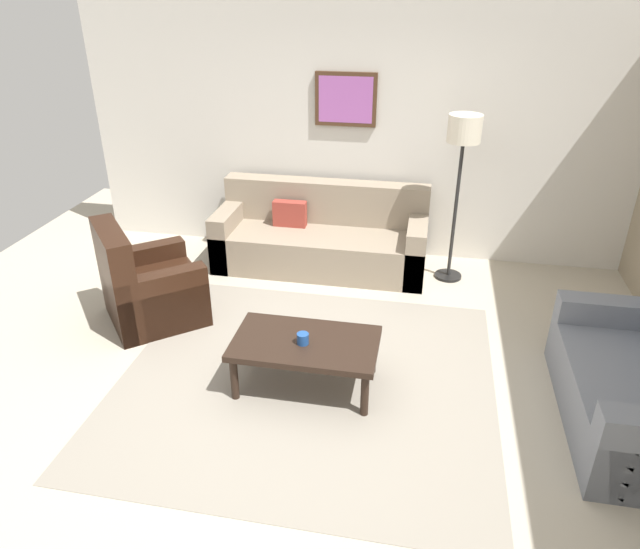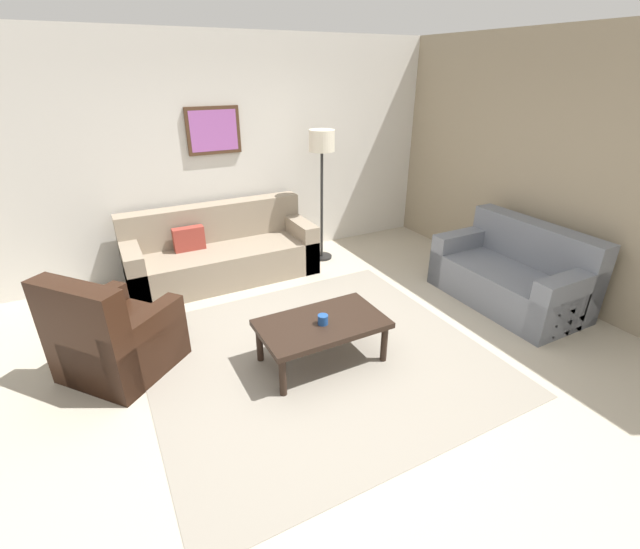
% 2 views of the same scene
% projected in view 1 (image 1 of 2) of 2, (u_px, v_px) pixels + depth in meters
% --- Properties ---
extents(ground_plane, '(8.00, 8.00, 0.00)m').
position_uv_depth(ground_plane, '(306.00, 380.00, 4.58)').
color(ground_plane, '#B2A893').
extents(rear_partition, '(6.00, 0.12, 2.80)m').
position_uv_depth(rear_partition, '(356.00, 128.00, 6.21)').
color(rear_partition, silver).
rests_on(rear_partition, ground_plane).
extents(area_rug, '(2.93, 2.75, 0.01)m').
position_uv_depth(area_rug, '(306.00, 379.00, 4.58)').
color(area_rug, gray).
rests_on(area_rug, ground_plane).
extents(couch_main, '(2.25, 0.87, 0.88)m').
position_uv_depth(couch_main, '(322.00, 238.00, 6.34)').
color(couch_main, gray).
rests_on(couch_main, ground_plane).
extents(armchair_leather, '(1.13, 1.13, 0.95)m').
position_uv_depth(armchair_leather, '(146.00, 290.00, 5.26)').
color(armchair_leather, black).
rests_on(armchair_leather, ground_plane).
extents(coffee_table, '(1.10, 0.64, 0.41)m').
position_uv_depth(coffee_table, '(305.00, 346.00, 4.37)').
color(coffee_table, black).
rests_on(coffee_table, ground_plane).
extents(cup, '(0.09, 0.09, 0.09)m').
position_uv_depth(cup, '(302.00, 339.00, 4.30)').
color(cup, '#1E478C').
rests_on(cup, coffee_table).
extents(lamp_standing, '(0.32, 0.32, 1.71)m').
position_uv_depth(lamp_standing, '(463.00, 146.00, 5.52)').
color(lamp_standing, black).
rests_on(lamp_standing, ground_plane).
extents(framed_artwork, '(0.65, 0.04, 0.55)m').
position_uv_depth(framed_artwork, '(346.00, 99.00, 6.01)').
color(framed_artwork, '#472D1C').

